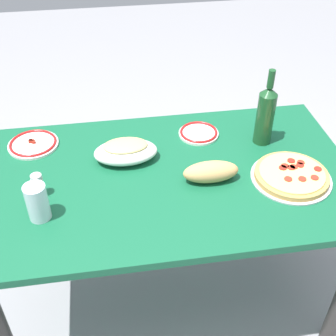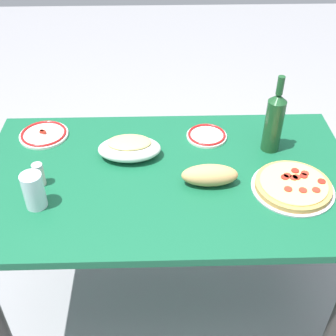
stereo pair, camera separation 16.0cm
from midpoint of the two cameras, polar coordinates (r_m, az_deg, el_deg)
ground_plane at (r=2.15m, az=-2.21°, el=-15.90°), size 8.00×8.00×0.00m
dining_table at (r=1.70m, az=-2.70°, el=-4.05°), size 1.38×0.80×0.72m
pepperoni_pizza at (r=1.63m, az=12.94°, el=-1.06°), size 0.29×0.29×0.03m
baked_pasta_dish at (r=1.68m, az=-8.20°, el=2.12°), size 0.24×0.15×0.08m
wine_bottle at (r=1.74m, az=9.88°, el=6.75°), size 0.07×0.07×0.31m
water_glass at (r=1.50m, az=-19.46°, el=-4.30°), size 0.07×0.07×0.13m
side_plate_near at (r=1.86m, az=-19.35°, el=2.87°), size 0.20×0.20×0.02m
side_plate_far at (r=1.82m, az=1.46°, el=4.45°), size 0.16×0.16×0.02m
bread_loaf at (r=1.57m, az=2.64°, el=-0.61°), size 0.20×0.08×0.08m
spice_shaker at (r=1.59m, az=-19.18°, el=-2.23°), size 0.04×0.04×0.09m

